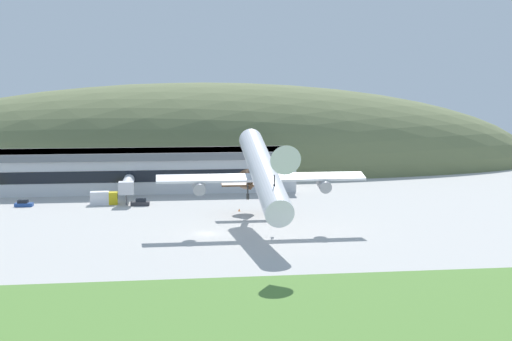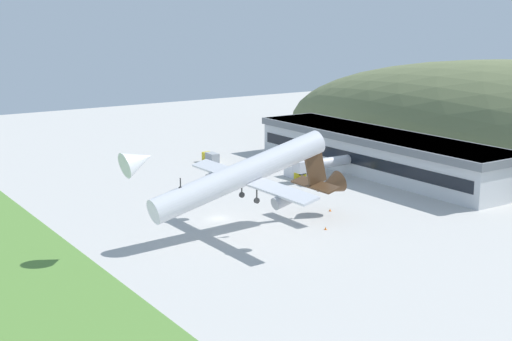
{
  "view_description": "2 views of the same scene",
  "coord_description": "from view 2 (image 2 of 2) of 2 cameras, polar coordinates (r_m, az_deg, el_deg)",
  "views": [
    {
      "loc": [
        -7.92,
        -128.21,
        26.64
      ],
      "look_at": [
        9.01,
        -0.63,
        11.56
      ],
      "focal_mm": 50.0,
      "sensor_mm": 36.0,
      "label": 1
    },
    {
      "loc": [
        120.79,
        -72.07,
        41.3
      ],
      "look_at": [
        8.58,
        3.54,
        11.27
      ],
      "focal_mm": 50.0,
      "sensor_mm": 36.0,
      "label": 2
    }
  ],
  "objects": [
    {
      "name": "jetway_0",
      "position": [
        180.58,
        5.14,
        0.54
      ],
      "size": [
        3.38,
        17.03,
        5.43
      ],
      "color": "silver",
      "rests_on": "ground_plane"
    },
    {
      "name": "terminal_building",
      "position": [
        190.71,
        9.77,
        1.63
      ],
      "size": [
        81.57,
        18.87,
        10.38
      ],
      "color": "silver",
      "rests_on": "ground_plane"
    },
    {
      "name": "box_truck",
      "position": [
        182.69,
        3.14,
        -0.1
      ],
      "size": [
        6.27,
        2.74,
        2.98
      ],
      "color": "gold",
      "rests_on": "ground_plane"
    },
    {
      "name": "traffic_cone_0",
      "position": [
        139.72,
        5.58,
        -4.62
      ],
      "size": [
        0.52,
        0.52,
        0.58
      ],
      "color": "orange",
      "rests_on": "ground_plane"
    },
    {
      "name": "traffic_cone_1",
      "position": [
        152.58,
        5.95,
        -3.15
      ],
      "size": [
        0.52,
        0.52,
        0.58
      ],
      "color": "orange",
      "rests_on": "ground_plane"
    },
    {
      "name": "fuel_truck",
      "position": [
        200.44,
        -3.64,
        1.02
      ],
      "size": [
        6.64,
        2.74,
        2.99
      ],
      "color": "gold",
      "rests_on": "ground_plane"
    },
    {
      "name": "service_car_0",
      "position": [
        196.63,
        -0.1,
        0.57
      ],
      "size": [
        4.06,
        2.03,
        1.44
      ],
      "color": "#264C99",
      "rests_on": "ground_plane"
    },
    {
      "name": "cargo_airplane",
      "position": [
        135.36,
        -0.85,
        -0.4
      ],
      "size": [
        38.72,
        49.13,
        16.25
      ],
      "color": "silver"
    },
    {
      "name": "service_car_1",
      "position": [
        174.8,
        4.04,
        -0.96
      ],
      "size": [
        4.28,
        1.95,
        1.62
      ],
      "color": "#333338",
      "rests_on": "ground_plane"
    },
    {
      "name": "ground_plane",
      "position": [
        146.6,
        -3.03,
        -3.87
      ],
      "size": [
        360.32,
        360.32,
        0.0
      ],
      "primitive_type": "plane",
      "color": "#B7B5AF"
    }
  ]
}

